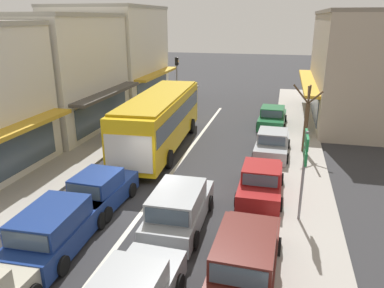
# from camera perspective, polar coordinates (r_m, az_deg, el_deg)

# --- Properties ---
(ground_plane) EXTENTS (140.00, 140.00, 0.00)m
(ground_plane) POSITION_cam_1_polar(r_m,az_deg,el_deg) (15.99, -6.58, -8.95)
(ground_plane) COLOR #2D2D30
(lane_centre_line) EXTENTS (0.20, 28.00, 0.01)m
(lane_centre_line) POSITION_cam_1_polar(r_m,az_deg,el_deg) (19.43, -2.54, -3.66)
(lane_centre_line) COLOR silver
(lane_centre_line) RESTS_ON ground
(sidewalk_left) EXTENTS (5.20, 44.00, 0.14)m
(sidewalk_left) POSITION_cam_1_polar(r_m,az_deg,el_deg) (23.78, -17.09, -0.09)
(sidewalk_left) COLOR #A39E96
(sidewalk_left) RESTS_ON ground
(kerb_right) EXTENTS (2.80, 44.00, 0.12)m
(kerb_right) POSITION_cam_1_polar(r_m,az_deg,el_deg) (20.61, 15.90, -2.89)
(kerb_right) COLOR #A39E96
(kerb_right) RESTS_ON ground
(shopfront_mid_block) EXTENTS (8.49, 8.90, 7.68)m
(shopfront_mid_block) POSITION_cam_1_polar(r_m,az_deg,el_deg) (27.28, -20.80, 10.01)
(shopfront_mid_block) COLOR silver
(shopfront_mid_block) RESTS_ON ground
(shopfront_far_end) EXTENTS (8.97, 9.48, 8.39)m
(shopfront_far_end) POSITION_cam_1_polar(r_m,az_deg,el_deg) (35.26, -12.32, 13.06)
(shopfront_far_end) COLOR silver
(shopfront_far_end) RESTS_ON ground
(building_right_far) EXTENTS (9.20, 13.70, 7.92)m
(building_right_far) POSITION_cam_1_polar(r_m,az_deg,el_deg) (31.08, 25.97, 10.50)
(building_right_far) COLOR #B2A38E
(building_right_far) RESTS_ON ground
(city_bus) EXTENTS (3.13, 10.97, 3.23)m
(city_bus) POSITION_cam_1_polar(r_m,az_deg,el_deg) (21.94, -4.88, 4.08)
(city_bus) COLOR yellow
(city_bus) RESTS_ON ground
(hatchback_adjacent_lane_trail) EXTENTS (1.94, 3.76, 1.54)m
(hatchback_adjacent_lane_trail) POSITION_cam_1_polar(r_m,az_deg,el_deg) (15.75, -13.79, -6.97)
(hatchback_adjacent_lane_trail) COLOR navy
(hatchback_adjacent_lane_trail) RESTS_ON ground
(wagon_queue_gap_filler) EXTENTS (2.06, 4.56, 1.58)m
(wagon_queue_gap_filler) POSITION_cam_1_polar(r_m,az_deg,el_deg) (13.50, -19.96, -12.00)
(wagon_queue_gap_filler) COLOR navy
(wagon_queue_gap_filler) RESTS_ON ground
(wagon_queue_far_back) EXTENTS (1.99, 4.52, 1.58)m
(wagon_queue_far_back) POSITION_cam_1_polar(r_m,az_deg,el_deg) (13.95, -1.98, -9.74)
(wagon_queue_far_back) COLOR #9EA3A8
(wagon_queue_far_back) RESTS_ON ground
(parked_wagon_kerb_front) EXTENTS (2.03, 4.55, 1.58)m
(parked_wagon_kerb_front) POSITION_cam_1_polar(r_m,az_deg,el_deg) (11.51, 8.18, -16.74)
(parked_wagon_kerb_front) COLOR #561E19
(parked_wagon_kerb_front) RESTS_ON ground
(parked_sedan_kerb_second) EXTENTS (1.90, 4.20, 1.47)m
(parked_sedan_kerb_second) POSITION_cam_1_polar(r_m,az_deg,el_deg) (16.47, 10.46, -5.74)
(parked_sedan_kerb_second) COLOR maroon
(parked_sedan_kerb_second) RESTS_ON ground
(parked_sedan_kerb_third) EXTENTS (1.99, 4.25, 1.47)m
(parked_sedan_kerb_third) POSITION_cam_1_polar(r_m,az_deg,el_deg) (21.44, 12.13, -0.03)
(parked_sedan_kerb_third) COLOR #9EA3A8
(parked_sedan_kerb_third) RESTS_ON ground
(parked_sedan_kerb_rear) EXTENTS (2.02, 4.27, 1.47)m
(parked_sedan_kerb_rear) POSITION_cam_1_polar(r_m,az_deg,el_deg) (27.14, 12.13, 3.91)
(parked_sedan_kerb_rear) COLOR #1E6638
(parked_sedan_kerb_rear) RESTS_ON ground
(traffic_light_downstreet) EXTENTS (0.33, 0.24, 4.20)m
(traffic_light_downstreet) POSITION_cam_1_polar(r_m,az_deg,el_deg) (32.94, -2.33, 10.75)
(traffic_light_downstreet) COLOR gray
(traffic_light_downstreet) RESTS_ON ground
(directional_road_sign) EXTENTS (0.10, 1.40, 3.60)m
(directional_road_sign) POSITION_cam_1_polar(r_m,az_deg,el_deg) (14.01, 16.85, -1.67)
(directional_road_sign) COLOR gray
(directional_road_sign) RESTS_ON ground
(street_tree_right) EXTENTS (1.65, 1.60, 4.06)m
(street_tree_right) POSITION_cam_1_polar(r_m,az_deg,el_deg) (21.91, 16.99, 3.31)
(street_tree_right) COLOR brown
(street_tree_right) RESTS_ON ground
(pedestrian_with_handbag_near) EXTENTS (0.49, 0.61, 1.63)m
(pedestrian_with_handbag_near) POSITION_cam_1_polar(r_m,az_deg,el_deg) (28.97, -6.70, 5.95)
(pedestrian_with_handbag_near) COLOR #333338
(pedestrian_with_handbag_near) RESTS_ON sidewalk_left
(pedestrian_browsing_midblock) EXTENTS (0.65, 0.30, 1.63)m
(pedestrian_browsing_midblock) POSITION_cam_1_polar(r_m,az_deg,el_deg) (23.67, -12.05, 2.77)
(pedestrian_browsing_midblock) COLOR #333338
(pedestrian_browsing_midblock) RESTS_ON sidewalk_left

